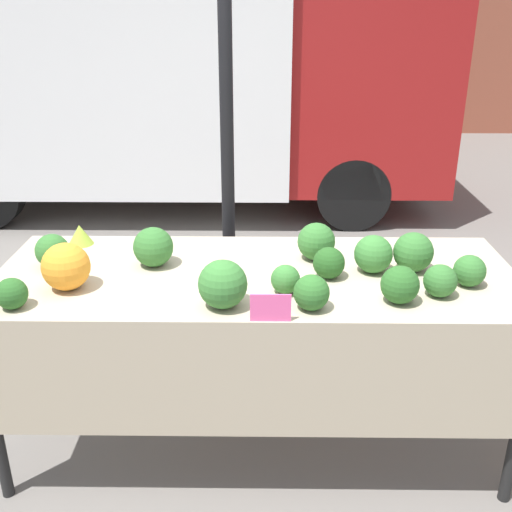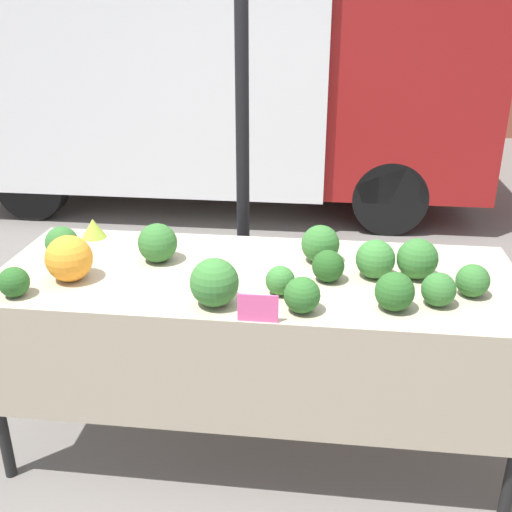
{
  "view_description": "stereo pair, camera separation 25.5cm",
  "coord_description": "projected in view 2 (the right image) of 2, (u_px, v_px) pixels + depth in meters",
  "views": [
    {
      "loc": [
        0.03,
        -2.35,
        1.96
      ],
      "look_at": [
        0.0,
        0.0,
        0.97
      ],
      "focal_mm": 42.0,
      "sensor_mm": 36.0,
      "label": 1
    },
    {
      "loc": [
        0.28,
        -2.34,
        1.96
      ],
      "look_at": [
        0.0,
        0.0,
        0.97
      ],
      "focal_mm": 42.0,
      "sensor_mm": 36.0,
      "label": 2
    }
  ],
  "objects": [
    {
      "name": "ground_plane",
      "position": [
        256.0,
        438.0,
        2.93
      ],
      "size": [
        40.0,
        40.0,
        0.0
      ],
      "primitive_type": "plane",
      "color": "slate"
    },
    {
      "name": "tent_pole",
      "position": [
        242.0,
        131.0,
        3.08
      ],
      "size": [
        0.07,
        0.07,
        2.72
      ],
      "color": "black",
      "rests_on": "ground_plane"
    },
    {
      "name": "parked_truck",
      "position": [
        201.0,
        65.0,
        5.95
      ],
      "size": [
        5.14,
        1.93,
        2.68
      ],
      "color": "white",
      "rests_on": "ground_plane"
    },
    {
      "name": "market_table",
      "position": [
        254.0,
        302.0,
        2.56
      ],
      "size": [
        2.26,
        0.87,
        0.89
      ],
      "color": "tan",
      "rests_on": "ground_plane"
    },
    {
      "name": "orange_cauliflower",
      "position": [
        69.0,
        258.0,
        2.49
      ],
      "size": [
        0.19,
        0.19,
        0.19
      ],
      "color": "orange",
      "rests_on": "market_table"
    },
    {
      "name": "romanesco_head",
      "position": [
        93.0,
        228.0,
        2.96
      ],
      "size": [
        0.12,
        0.12,
        0.1
      ],
      "color": "#93B238",
      "rests_on": "market_table"
    },
    {
      "name": "broccoli_head_0",
      "position": [
        320.0,
        244.0,
        2.67
      ],
      "size": [
        0.17,
        0.17,
        0.17
      ],
      "color": "#336B2D",
      "rests_on": "market_table"
    },
    {
      "name": "broccoli_head_1",
      "position": [
        328.0,
        266.0,
        2.49
      ],
      "size": [
        0.14,
        0.14,
        0.14
      ],
      "color": "#23511E",
      "rests_on": "market_table"
    },
    {
      "name": "broccoli_head_2",
      "position": [
        280.0,
        280.0,
        2.38
      ],
      "size": [
        0.12,
        0.12,
        0.12
      ],
      "color": "#387533",
      "rests_on": "market_table"
    },
    {
      "name": "broccoli_head_3",
      "position": [
        158.0,
        243.0,
        2.67
      ],
      "size": [
        0.18,
        0.18,
        0.18
      ],
      "color": "#336B2D",
      "rests_on": "market_table"
    },
    {
      "name": "broccoli_head_4",
      "position": [
        14.0,
        282.0,
        2.36
      ],
      "size": [
        0.12,
        0.12,
        0.12
      ],
      "color": "#285B23",
      "rests_on": "market_table"
    },
    {
      "name": "broccoli_head_5",
      "position": [
        417.0,
        259.0,
        2.51
      ],
      "size": [
        0.17,
        0.17,
        0.17
      ],
      "color": "#336B2D",
      "rests_on": "market_table"
    },
    {
      "name": "broccoli_head_6",
      "position": [
        302.0,
        295.0,
        2.24
      ],
      "size": [
        0.14,
        0.14,
        0.14
      ],
      "color": "#2D6628",
      "rests_on": "market_table"
    },
    {
      "name": "broccoli_head_7",
      "position": [
        395.0,
        292.0,
        2.25
      ],
      "size": [
        0.15,
        0.15,
        0.15
      ],
      "color": "#285B23",
      "rests_on": "market_table"
    },
    {
      "name": "broccoli_head_8",
      "position": [
        473.0,
        281.0,
        2.36
      ],
      "size": [
        0.13,
        0.13,
        0.13
      ],
      "color": "#336B2D",
      "rests_on": "market_table"
    },
    {
      "name": "broccoli_head_9",
      "position": [
        62.0,
        243.0,
        2.72
      ],
      "size": [
        0.15,
        0.15,
        0.15
      ],
      "color": "#336B2D",
      "rests_on": "market_table"
    },
    {
      "name": "broccoli_head_10",
      "position": [
        375.0,
        259.0,
        2.52
      ],
      "size": [
        0.17,
        0.17,
        0.17
      ],
      "color": "#387533",
      "rests_on": "market_table"
    },
    {
      "name": "broccoli_head_11",
      "position": [
        214.0,
        282.0,
        2.28
      ],
      "size": [
        0.19,
        0.19,
        0.19
      ],
      "color": "#387533",
      "rests_on": "market_table"
    },
    {
      "name": "broccoli_head_12",
      "position": [
        439.0,
        289.0,
        2.29
      ],
      "size": [
        0.13,
        0.13,
        0.13
      ],
      "color": "#336B2D",
      "rests_on": "market_table"
    },
    {
      "name": "price_sign",
      "position": [
        258.0,
        308.0,
        2.17
      ],
      "size": [
        0.15,
        0.01,
        0.11
      ],
      "color": "#F45B9E",
      "rests_on": "market_table"
    }
  ]
}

